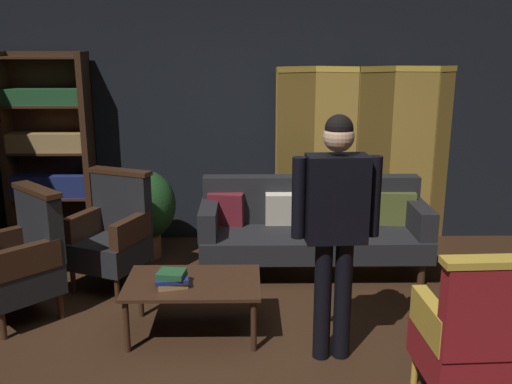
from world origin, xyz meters
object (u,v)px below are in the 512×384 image
Objects in this scene: armchair_wing_left at (113,233)px; velvet_couch at (313,224)px; bookshelf at (49,150)px; standing_figure at (336,217)px; book_green_cloth at (171,274)px; folding_screen at (373,153)px; armchair_wing_right at (23,259)px; book_navy_cloth at (172,278)px; book_tan_leather at (172,283)px; potted_plant at (146,208)px; armchair_gilt_accent at (475,337)px; coffee_table at (193,287)px.

velvet_couch is at bearing 10.54° from armchair_wing_left.
bookshelf reaches higher than standing_figure.
armchair_wing_left is at bearing 123.56° from book_green_cloth.
folding_screen is 2.06× the size of armchair_wing_right.
book_navy_cloth is (0.65, -0.98, -0.01)m from armchair_wing_left.
standing_figure is 1.31m from book_tan_leather.
bookshelf reaches higher than potted_plant.
book_navy_cloth is (-1.92, -2.18, -0.51)m from folding_screen.
bookshelf is at bearing 139.01° from armchair_gilt_accent.
bookshelf reaches higher than book_green_cloth.
standing_figure is at bearing -107.64° from folding_screen.
velvet_couch is at bearing 48.29° from book_tan_leather.
folding_screen is 2.49m from potted_plant.
armchair_gilt_accent is at bearing -25.61° from book_green_cloth.
bookshelf is 4.54m from armchair_gilt_accent.
book_green_cloth reaches higher than book_navy_cloth.
armchair_gilt_accent is 1.10m from standing_figure.
velvet_couch is (-0.74, -0.86, -0.53)m from folding_screen.
book_navy_cloth is at bearing -53.43° from bookshelf.
potted_plant is at bearing 105.84° from book_tan_leather.
bookshelf is at bearing 126.57° from book_navy_cloth.
book_green_cloth is at bearing 166.49° from standing_figure.
book_navy_cloth is (1.53, -2.06, -0.57)m from bookshelf.
bookshelf is 8.58× the size of book_navy_cloth.
bookshelf is 2.62m from book_green_cloth.
bookshelf reaches higher than armchair_wing_left.
velvet_couch is 9.95× the size of book_tan_leather.
book_navy_cloth reaches higher than book_tan_leather.
book_tan_leather is (-0.15, -0.08, 0.07)m from coffee_table.
standing_figure is 1.29m from book_navy_cloth.
bookshelf is 9.62× the size of book_tan_leather.
armchair_wing_right reaches higher than book_navy_cloth.
book_navy_cloth is 1.24× the size of book_green_cloth.
folding_screen is 2.94m from book_navy_cloth.
potted_plant reaches higher than book_tan_leather.
standing_figure reaches higher than coffee_table.
armchair_wing_left is 0.72m from potted_plant.
velvet_couch is 1.61m from coffee_table.
armchair_gilt_accent is at bearing -40.31° from standing_figure.
coffee_table is 0.19m from book_navy_cloth.
bookshelf reaches higher than folding_screen.
armchair_wing_left is at bearing 143.36° from armchair_gilt_accent.
potted_plant is (-1.65, 0.36, 0.06)m from velvet_couch.
armchair_wing_left is 2.25m from standing_figure.
book_navy_cloth is at bearing 0.00° from book_green_cloth.
coffee_table is at bearing -129.65° from velvet_couch.
armchair_wing_right reaches higher than book_green_cloth.
book_green_cloth is at bearing 154.39° from armchair_gilt_accent.
book_green_cloth is (0.48, -1.68, -0.01)m from potted_plant.
book_navy_cloth is at bearing -74.16° from potted_plant.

